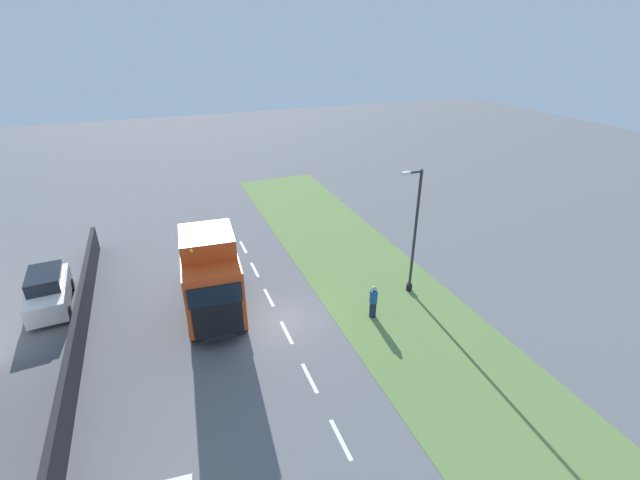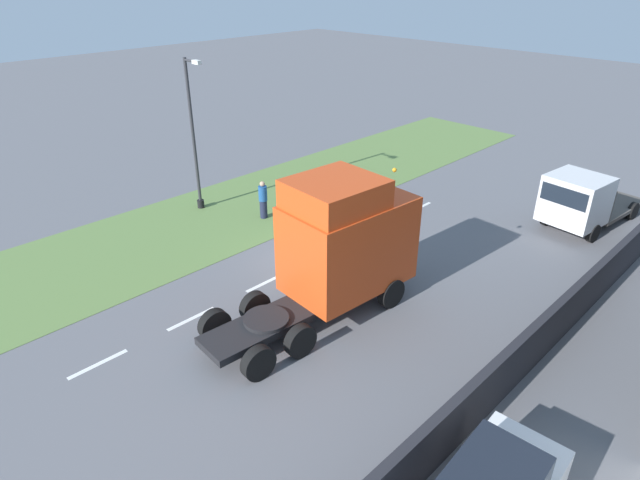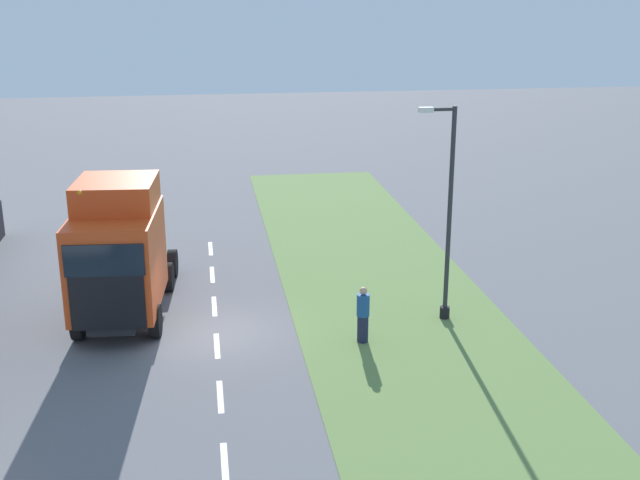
{
  "view_description": "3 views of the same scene",
  "coord_description": "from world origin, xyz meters",
  "px_view_note": "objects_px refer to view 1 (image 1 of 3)",
  "views": [
    {
      "loc": [
        4.5,
        16.74,
        13.05
      ],
      "look_at": [
        -3.03,
        -2.4,
        2.88
      ],
      "focal_mm": 24.0,
      "sensor_mm": 36.0,
      "label": 1
    },
    {
      "loc": [
        13.27,
        -12.75,
        10.46
      ],
      "look_at": [
        0.59,
        -0.06,
        1.17
      ],
      "focal_mm": 30.0,
      "sensor_mm": 36.0,
      "label": 2
    },
    {
      "loc": [
        0.22,
        23.3,
        10.34
      ],
      "look_at": [
        -3.38,
        -0.52,
        2.76
      ],
      "focal_mm": 45.0,
      "sensor_mm": 36.0,
      "label": 3
    }
  ],
  "objects_px": {
    "pedestrian": "(373,302)",
    "lamp_post": "(413,239)",
    "parked_car": "(48,291)",
    "lorry_cab": "(212,279)"
  },
  "relations": [
    {
      "from": "pedestrian",
      "to": "lamp_post",
      "type": "bearing_deg",
      "value": -154.42
    },
    {
      "from": "parked_car",
      "to": "lamp_post",
      "type": "height_order",
      "value": "lamp_post"
    },
    {
      "from": "parked_car",
      "to": "pedestrian",
      "type": "xyz_separation_m",
      "value": [
        -15.16,
        6.89,
        -0.1
      ]
    },
    {
      "from": "lorry_cab",
      "to": "lamp_post",
      "type": "bearing_deg",
      "value": 177.09
    },
    {
      "from": "lamp_post",
      "to": "pedestrian",
      "type": "xyz_separation_m",
      "value": [
        2.95,
        1.41,
        -2.33
      ]
    },
    {
      "from": "pedestrian",
      "to": "lorry_cab",
      "type": "bearing_deg",
      "value": -20.02
    },
    {
      "from": "parked_car",
      "to": "lamp_post",
      "type": "bearing_deg",
      "value": 159.42
    },
    {
      "from": "pedestrian",
      "to": "parked_car",
      "type": "bearing_deg",
      "value": -24.46
    },
    {
      "from": "lorry_cab",
      "to": "lamp_post",
      "type": "relative_size",
      "value": 1.11
    },
    {
      "from": "lorry_cab",
      "to": "pedestrian",
      "type": "relative_size",
      "value": 4.32
    }
  ]
}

